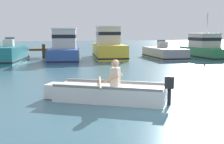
# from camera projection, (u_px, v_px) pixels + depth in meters

# --- Properties ---
(ground_plane) EXTENTS (120.00, 120.00, 0.00)m
(ground_plane) POSITION_uv_depth(u_px,v_px,m) (168.00, 107.00, 7.65)
(ground_plane) COLOR #386070
(rowboat_with_person) EXTENTS (3.42, 2.56, 1.19)m
(rowboat_with_person) POSITION_uv_depth(u_px,v_px,m) (108.00, 92.00, 8.35)
(rowboat_with_person) COLOR white
(rowboat_with_person) RESTS_ON ground
(moored_boat_teal) EXTENTS (2.75, 4.90, 1.63)m
(moored_boat_teal) POSITION_uv_depth(u_px,v_px,m) (8.00, 55.00, 19.06)
(moored_boat_teal) COLOR #1E727A
(moored_boat_teal) RESTS_ON ground
(moored_boat_blue) EXTENTS (2.86, 5.05, 2.23)m
(moored_boat_blue) POSITION_uv_depth(u_px,v_px,m) (65.00, 49.00, 20.22)
(moored_boat_blue) COLOR #2D519E
(moored_boat_blue) RESTS_ON ground
(moored_boat_yellow) EXTENTS (2.94, 5.96, 2.42)m
(moored_boat_yellow) POSITION_uv_depth(u_px,v_px,m) (108.00, 46.00, 22.31)
(moored_boat_yellow) COLOR gold
(moored_boat_yellow) RESTS_ON ground
(moored_boat_grey) EXTENTS (2.29, 4.80, 1.36)m
(moored_boat_grey) POSITION_uv_depth(u_px,v_px,m) (164.00, 53.00, 22.14)
(moored_boat_grey) COLOR gray
(moored_boat_grey) RESTS_ON ground
(moored_boat_green) EXTENTS (2.28, 4.97, 3.41)m
(moored_boat_green) POSITION_uv_depth(u_px,v_px,m) (206.00, 49.00, 22.43)
(moored_boat_green) COLOR #287042
(moored_boat_green) RESTS_ON ground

